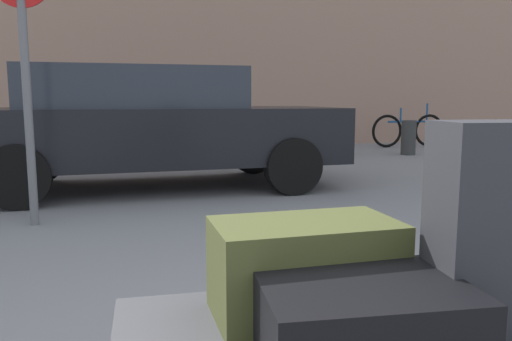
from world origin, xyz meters
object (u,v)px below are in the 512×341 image
at_px(suitcase_black_stacked_top, 363,321).
at_px(suitcase_charcoal_rear_left, 492,231).
at_px(duffel_bag_olive_center, 305,268).
at_px(bollard_kerb_far, 480,136).
at_px(bollard_kerb_near, 335,139).
at_px(no_parking_sign, 25,55).
at_px(bollard_kerb_mid, 408,138).
at_px(parked_car, 151,125).
at_px(bicycle_leaning, 408,130).

bearing_deg(suitcase_black_stacked_top, suitcase_charcoal_rear_left, 10.79).
xyz_separation_m(duffel_bag_olive_center, bollard_kerb_far, (5.96, 7.28, -0.17)).
relative_size(bollard_kerb_near, no_parking_sign, 0.29).
bearing_deg(bollard_kerb_far, bollard_kerb_mid, 180.00).
xyz_separation_m(suitcase_black_stacked_top, no_parking_sign, (-1.52, 3.30, 0.97)).
bearing_deg(bollard_kerb_far, suitcase_black_stacked_top, -127.75).
distance_m(suitcase_black_stacked_top, bollard_kerb_near, 8.14).
distance_m(suitcase_black_stacked_top, duffel_bag_olive_center, 0.35).
distance_m(duffel_bag_olive_center, parked_car, 4.63).
xyz_separation_m(bicycle_leaning, bollard_kerb_mid, (-0.80, -1.45, -0.04)).
height_order(duffel_bag_olive_center, no_parking_sign, no_parking_sign).
xyz_separation_m(bicycle_leaning, bollard_kerb_near, (-2.29, -1.45, -0.04)).
bearing_deg(bollard_kerb_far, duffel_bag_olive_center, -129.31).
relative_size(suitcase_charcoal_rear_left, bollard_kerb_mid, 1.02).
distance_m(bicycle_leaning, no_parking_sign, 8.88).
bearing_deg(duffel_bag_olive_center, bicycle_leaning, 56.31).
bearing_deg(suitcase_black_stacked_top, duffel_bag_olive_center, 103.33).
height_order(bollard_kerb_near, bollard_kerb_mid, same).
bearing_deg(bollard_kerb_far, parked_car, -157.25).
relative_size(duffel_bag_olive_center, bollard_kerb_near, 0.94).
height_order(suitcase_charcoal_rear_left, bollard_kerb_far, suitcase_charcoal_rear_left).
distance_m(suitcase_charcoal_rear_left, bollard_kerb_mid, 8.52).
distance_m(duffel_bag_olive_center, no_parking_sign, 3.43).
xyz_separation_m(bollard_kerb_near, bollard_kerb_far, (3.04, 0.00, 0.00)).
xyz_separation_m(duffel_bag_olive_center, parked_car, (-0.43, 4.60, 0.26)).
relative_size(parked_car, bollard_kerb_near, 6.72).
height_order(suitcase_black_stacked_top, suitcase_charcoal_rear_left, suitcase_charcoal_rear_left).
distance_m(bicycle_leaning, bollard_kerb_far, 1.63).
bearing_deg(no_parking_sign, parked_car, 58.07).
height_order(suitcase_black_stacked_top, bicycle_leaning, bicycle_leaning).
relative_size(duffel_bag_olive_center, bicycle_leaning, 0.35).
distance_m(bollard_kerb_mid, no_parking_sign, 7.37).
bearing_deg(duffel_bag_olive_center, bollard_kerb_far, 47.83).
height_order(duffel_bag_olive_center, bollard_kerb_mid, duffel_bag_olive_center).
bearing_deg(parked_car, bollard_kerb_far, 22.75).
bearing_deg(no_parking_sign, bollard_kerb_far, 30.22).
relative_size(suitcase_black_stacked_top, bollard_kerb_near, 0.88).
height_order(bollard_kerb_near, no_parking_sign, no_parking_sign).
distance_m(duffel_bag_olive_center, bollard_kerb_far, 9.42).
xyz_separation_m(duffel_bag_olive_center, no_parking_sign, (-1.45, 2.96, 0.92)).
bearing_deg(suitcase_charcoal_rear_left, no_parking_sign, 125.00).
distance_m(bollard_kerb_mid, bollard_kerb_far, 1.55).
xyz_separation_m(suitcase_charcoal_rear_left, bollard_kerb_near, (2.42, 7.56, -0.35)).
height_order(suitcase_black_stacked_top, duffel_bag_olive_center, duffel_bag_olive_center).
distance_m(suitcase_charcoal_rear_left, bicycle_leaning, 10.17).
distance_m(bicycle_leaning, bollard_kerb_mid, 1.66).
relative_size(suitcase_black_stacked_top, no_parking_sign, 0.25).
height_order(bicycle_leaning, bollard_kerb_near, bicycle_leaning).
relative_size(suitcase_black_stacked_top, bicycle_leaning, 0.33).
relative_size(duffel_bag_olive_center, suitcase_charcoal_rear_left, 0.93).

